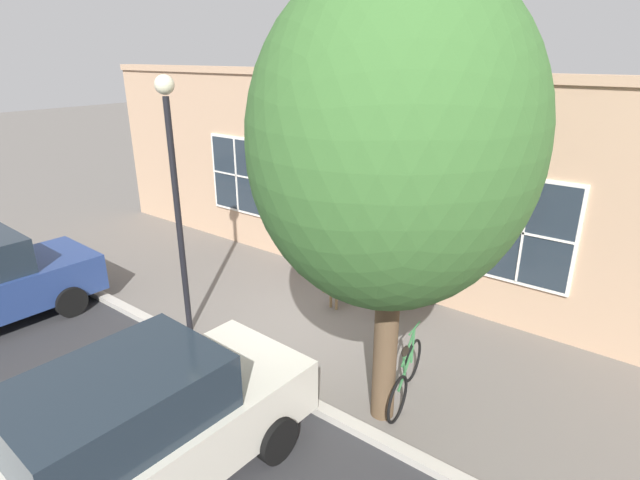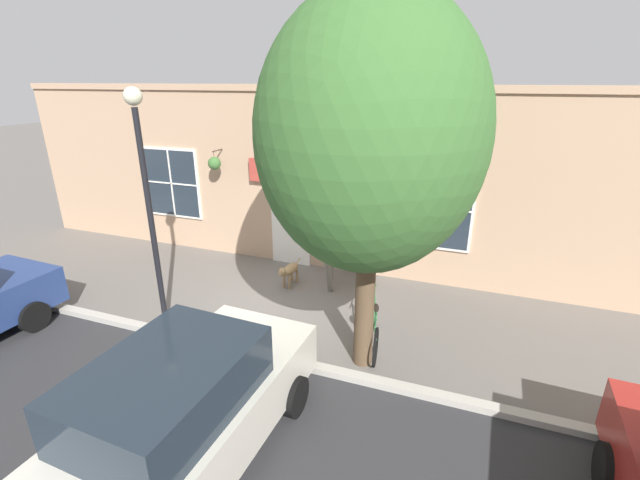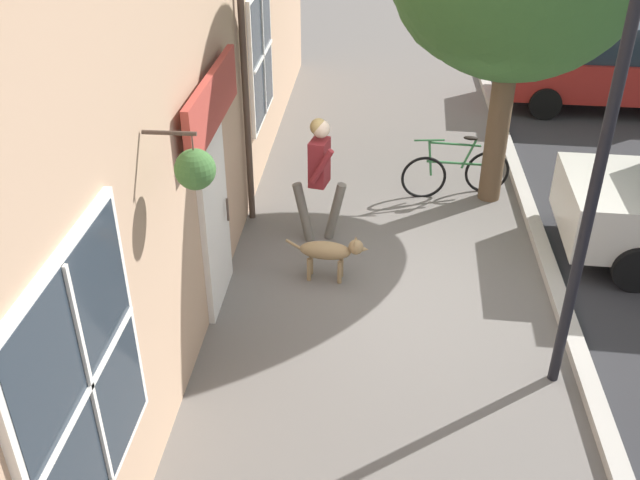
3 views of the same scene
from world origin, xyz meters
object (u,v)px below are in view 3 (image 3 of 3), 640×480
at_px(pedestrian_walking, 320,168).
at_px(street_lamp, 614,105).
at_px(leaning_bicycle, 456,172).
at_px(dog_on_leash, 330,251).
at_px(parked_car_far_end, 616,64).

xyz_separation_m(pedestrian_walking, street_lamp, (2.73, -2.66, 1.96)).
relative_size(pedestrian_walking, leaning_bicycle, 1.06).
height_order(leaning_bicycle, street_lamp, street_lamp).
bearing_deg(street_lamp, dog_on_leash, 146.21).
distance_m(pedestrian_walking, street_lamp, 4.29).
height_order(pedestrian_walking, dog_on_leash, pedestrian_walking).
relative_size(parked_car_far_end, street_lamp, 0.94).
bearing_deg(parked_car_far_end, leaning_bicycle, -129.13).
xyz_separation_m(parked_car_far_end, street_lamp, (-2.67, -8.42, 2.18)).
height_order(pedestrian_walking, leaning_bicycle, pedestrian_walking).
distance_m(leaning_bicycle, street_lamp, 5.06).
bearing_deg(street_lamp, pedestrian_walking, 135.74).
height_order(parked_car_far_end, street_lamp, street_lamp).
xyz_separation_m(pedestrian_walking, parked_car_far_end, (5.40, 5.76, -0.22)).
xyz_separation_m(leaning_bicycle, parked_car_far_end, (3.41, 4.20, 0.50)).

